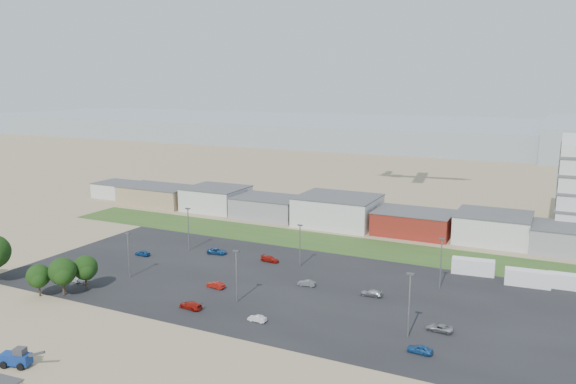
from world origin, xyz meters
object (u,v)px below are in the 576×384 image
Objects in this scene: box_trailer_a at (473,267)px; parked_car_0 at (439,328)px; telehandler at (16,357)px; parked_car_7 at (307,283)px; parked_car_4 at (216,285)px; parked_car_9 at (217,251)px; parked_car_6 at (270,259)px; parked_car_5 at (143,253)px; parked_car_2 at (420,349)px; parked_car_13 at (257,318)px; parked_car_12 at (371,293)px; parked_car_10 at (79,280)px; parked_car_3 at (191,305)px.

box_trailer_a is 2.00× the size of parked_car_0.
telehandler reaches higher than parked_car_7.
parked_car_9 is (-12.25, 19.13, 0.01)m from parked_car_4.
parked_car_6 is 17.36m from parked_car_7.
parked_car_4 is at bearing -88.05° from parked_car_0.
parked_car_6 is 1.23× the size of parked_car_7.
box_trailer_a is 74.49m from parked_car_5.
telehandler is at bearing -33.29° from parked_car_7.
parked_car_7 is at bearing -120.78° from parked_car_6.
parked_car_5 reaches higher than parked_car_7.
parked_car_2 is (-1.09, -8.96, 0.05)m from parked_car_0.
parked_car_7 is at bearing -117.92° from parked_car_9.
parked_car_13 is at bearing -149.60° from parked_car_6.
parked_car_5 is 0.89× the size of parked_car_12.
parked_car_9 is 42.28m from parked_car_12.
telehandler is 0.80× the size of box_trailer_a.
parked_car_2 is (-1.81, -40.54, -0.97)m from box_trailer_a.
box_trailer_a is at bearing 131.35° from parked_car_4.
parked_car_6 is 1.34× the size of parked_car_13.
parked_car_10 is 41.85m from parked_car_13.
parked_car_4 is (8.32, 38.85, -0.79)m from telehandler.
parked_car_12 reaches higher than parked_car_0.
parked_car_6 is (-40.76, 29.00, -0.01)m from parked_car_2.
parked_car_0 is at bearing -75.84° from parked_car_10.
telehandler is at bearing -39.39° from parked_car_13.
parked_car_10 is at bearing -87.31° from parked_car_2.
parked_car_2 is 23.39m from parked_car_12.
telehandler is 1.62× the size of parked_car_12.
parked_car_2 is 0.85× the size of parked_car_3.
parked_car_3 reaches higher than parked_car_4.
parked_car_2 reaches higher than parked_car_10.
parked_car_2 is at bearing 33.60° from parked_car_12.
parked_car_5 is at bearing -116.04° from parked_car_13.
parked_car_7 is 0.91× the size of parked_car_10.
parked_car_4 is 22.71m from parked_car_9.
telehandler is 58.12m from parked_car_9.
box_trailer_a is 59.68m from parked_car_3.
parked_car_6 is at bearing -37.64° from parked_car_10.
parked_car_9 is (-3.93, 57.98, -0.78)m from telehandler.
parked_car_3 is (-42.69, -41.70, -0.96)m from box_trailer_a.
parked_car_2 is at bearing 83.77° from parked_car_4.
parked_car_2 reaches higher than parked_car_6.
parked_car_12 is at bearing -111.17° from parked_car_9.
parked_car_12 is at bearing 37.06° from telehandler.
parked_car_12 is (56.09, -0.91, -0.03)m from parked_car_5.
parked_car_3 is 30.16m from parked_car_6.
parked_car_13 is at bearing -68.47° from parked_car_0.
parked_car_9 is (-56.62, -11.84, -0.97)m from box_trailer_a.
parked_car_7 is 0.77× the size of parked_car_9.
parked_car_9 is (14.94, 8.80, 0.01)m from parked_car_5.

